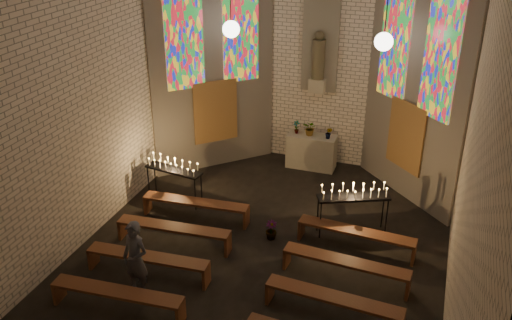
% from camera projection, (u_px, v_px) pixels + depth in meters
% --- Properties ---
extents(floor, '(12.00, 12.00, 0.00)m').
position_uv_depth(floor, '(248.00, 275.00, 12.12)').
color(floor, black).
rests_on(floor, ground).
extents(room, '(8.22, 12.43, 7.00)m').
position_uv_depth(room, '(296.00, 63.00, 13.35)').
color(room, '#EFDCC8').
rests_on(room, ground).
extents(altar, '(1.40, 0.60, 1.00)m').
position_uv_depth(altar, '(311.00, 151.00, 16.53)').
color(altar, beige).
rests_on(altar, ground).
extents(flower_vase_left, '(0.24, 0.20, 0.39)m').
position_uv_depth(flower_vase_left, '(296.00, 127.00, 16.37)').
color(flower_vase_left, '#4C723F').
rests_on(flower_vase_left, altar).
extents(flower_vase_center, '(0.47, 0.44, 0.44)m').
position_uv_depth(flower_vase_center, '(310.00, 128.00, 16.23)').
color(flower_vase_center, '#4C723F').
rests_on(flower_vase_center, altar).
extents(flower_vase_right, '(0.21, 0.18, 0.35)m').
position_uv_depth(flower_vase_right, '(329.00, 133.00, 16.02)').
color(flower_vase_right, '#4C723F').
rests_on(flower_vase_right, altar).
extents(aisle_flower_pot, '(0.31, 0.31, 0.46)m').
position_uv_depth(aisle_flower_pot, '(271.00, 230.00, 13.27)').
color(aisle_flower_pot, '#4C723F').
rests_on(aisle_flower_pot, ground).
extents(votive_stand_left, '(1.59, 0.59, 1.14)m').
position_uv_depth(votive_stand_left, '(173.00, 167.00, 14.54)').
color(votive_stand_left, black).
rests_on(votive_stand_left, ground).
extents(votive_stand_right, '(1.69, 1.05, 1.23)m').
position_uv_depth(votive_stand_right, '(354.00, 194.00, 13.14)').
color(votive_stand_right, black).
rests_on(votive_stand_right, ground).
extents(pew_left_0, '(2.68, 0.55, 0.51)m').
position_uv_depth(pew_left_0, '(196.00, 204.00, 13.98)').
color(pew_left_0, '#572D18').
rests_on(pew_left_0, ground).
extents(pew_right_0, '(2.68, 0.55, 0.51)m').
position_uv_depth(pew_right_0, '(356.00, 234.00, 12.81)').
color(pew_right_0, '#572D18').
rests_on(pew_right_0, ground).
extents(pew_left_1, '(2.68, 0.55, 0.51)m').
position_uv_depth(pew_left_1, '(174.00, 229.00, 12.96)').
color(pew_left_1, '#572D18').
rests_on(pew_left_1, ground).
extents(pew_right_1, '(2.68, 0.55, 0.51)m').
position_uv_depth(pew_right_1, '(346.00, 264.00, 11.79)').
color(pew_right_1, '#572D18').
rests_on(pew_right_1, ground).
extents(pew_left_2, '(2.68, 0.55, 0.51)m').
position_uv_depth(pew_left_2, '(148.00, 259.00, 11.94)').
color(pew_left_2, '#572D18').
rests_on(pew_left_2, ground).
extents(pew_right_2, '(2.68, 0.55, 0.51)m').
position_uv_depth(pew_right_2, '(334.00, 300.00, 10.77)').
color(pew_right_2, '#572D18').
rests_on(pew_right_2, ground).
extents(pew_left_3, '(2.68, 0.55, 0.51)m').
position_uv_depth(pew_left_3, '(117.00, 294.00, 10.92)').
color(pew_left_3, '#572D18').
rests_on(pew_left_3, ground).
extents(visitor, '(0.67, 0.51, 1.64)m').
position_uv_depth(visitor, '(136.00, 259.00, 11.27)').
color(visitor, '#4A4C54').
rests_on(visitor, ground).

